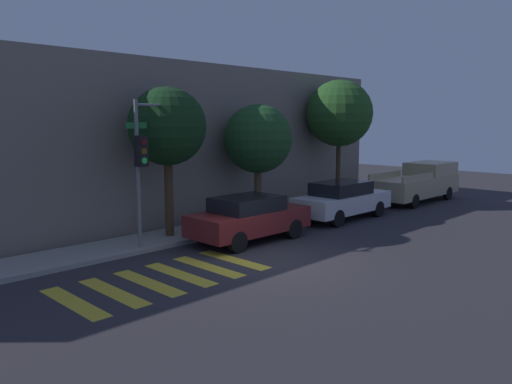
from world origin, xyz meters
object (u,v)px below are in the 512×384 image
at_px(sedan_middle, 342,200).
at_px(tree_midblock, 258,139).
at_px(traffic_light_pole, 154,146).
at_px(pickup_truck, 418,182).
at_px(tree_far_end, 339,114).
at_px(sedan_near_corner, 249,218).
at_px(tree_near_corner, 167,127).

bearing_deg(sedan_middle, tree_midblock, 143.09).
xyz_separation_m(traffic_light_pole, sedan_middle, (8.02, -1.27, -2.39)).
xyz_separation_m(pickup_truck, tree_far_end, (-3.90, 2.06, 3.33)).
xyz_separation_m(sedan_near_corner, tree_midblock, (2.53, 2.06, 2.44)).
relative_size(traffic_light_pole, sedan_middle, 0.98).
xyz_separation_m(tree_midblock, tree_far_end, (5.34, 0.00, 1.04)).
bearing_deg(tree_midblock, traffic_light_pole, -171.42).
height_order(pickup_truck, tree_near_corner, tree_near_corner).
bearing_deg(traffic_light_pole, tree_near_corner, 36.78).
relative_size(pickup_truck, tree_midblock, 1.26).
height_order(sedan_middle, tree_near_corner, tree_near_corner).
xyz_separation_m(sedan_near_corner, pickup_truck, (11.77, 0.00, 0.15)).
height_order(traffic_light_pole, pickup_truck, traffic_light_pole).
height_order(sedan_near_corner, pickup_truck, pickup_truck).
distance_m(sedan_middle, tree_near_corner, 7.82).
distance_m(sedan_near_corner, tree_near_corner, 3.96).
relative_size(tree_near_corner, tree_midblock, 1.10).
bearing_deg(tree_far_end, tree_near_corner, 180.00).
bearing_deg(tree_midblock, tree_far_end, 0.00).
height_order(traffic_light_pole, sedan_near_corner, traffic_light_pole).
relative_size(sedan_middle, pickup_truck, 0.80).
bearing_deg(sedan_near_corner, tree_midblock, 39.17).
bearing_deg(pickup_truck, tree_far_end, 152.14).
bearing_deg(sedan_near_corner, traffic_light_pole, 155.23).
bearing_deg(sedan_middle, tree_far_end, 38.52).
height_order(pickup_truck, tree_far_end, tree_far_end).
height_order(sedan_near_corner, tree_far_end, tree_far_end).
relative_size(pickup_truck, tree_near_corner, 1.14).
relative_size(sedan_middle, tree_midblock, 1.01).
height_order(sedan_near_corner, tree_near_corner, tree_near_corner).
bearing_deg(tree_midblock, tree_near_corner, 180.00).
bearing_deg(sedan_middle, tree_near_corner, 163.49).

